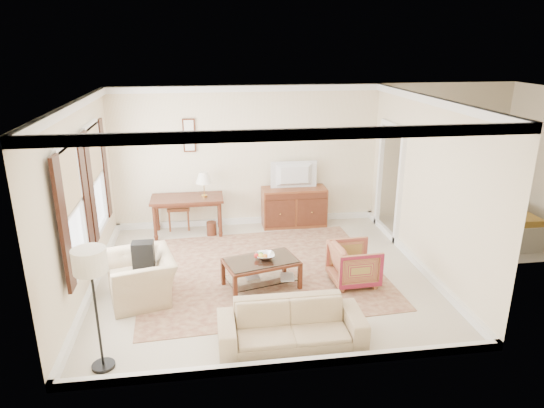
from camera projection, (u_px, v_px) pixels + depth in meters
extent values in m
cube|color=beige|center=(263.00, 275.00, 8.12)|extent=(5.50, 5.00, 0.01)
cube|color=white|center=(262.00, 100.00, 7.19)|extent=(5.50, 5.00, 0.01)
cube|color=#F7E9C9|center=(247.00, 157.00, 10.00)|extent=(5.50, 0.01, 2.90)
cube|color=#F7E9C9|center=(290.00, 260.00, 5.31)|extent=(5.50, 0.01, 2.90)
cube|color=#F7E9C9|center=(81.00, 200.00, 7.28)|extent=(0.01, 5.00, 2.90)
cube|color=#F7E9C9|center=(427.00, 186.00, 8.03)|extent=(0.01, 5.00, 2.90)
cube|color=beige|center=(464.00, 235.00, 9.77)|extent=(3.00, 2.70, 0.01)
cube|color=maroon|center=(261.00, 271.00, 8.25)|extent=(4.19, 3.65, 0.01)
cube|color=#4F2416|center=(187.00, 198.00, 9.62)|extent=(1.42, 0.71, 0.05)
cylinder|color=#4F2416|center=(155.00, 223.00, 9.41)|extent=(0.07, 0.07, 0.73)
cylinder|color=#4F2416|center=(220.00, 220.00, 9.58)|extent=(0.07, 0.07, 0.73)
cylinder|color=#4F2416|center=(157.00, 214.00, 9.92)|extent=(0.07, 0.07, 0.73)
cylinder|color=#4F2416|center=(219.00, 211.00, 10.09)|extent=(0.07, 0.07, 0.73)
cube|color=brown|center=(294.00, 207.00, 10.19)|extent=(1.33, 0.51, 0.82)
imported|color=black|center=(295.00, 167.00, 9.89)|extent=(0.91, 0.53, 0.12)
cube|color=#4F2416|center=(261.00, 262.00, 7.59)|extent=(1.26, 0.93, 0.04)
cube|color=silver|center=(261.00, 260.00, 7.58)|extent=(1.19, 0.85, 0.01)
cube|color=silver|center=(261.00, 278.00, 7.68)|extent=(1.16, 0.83, 0.02)
cube|color=#4F2416|center=(235.00, 290.00, 7.20)|extent=(0.07, 0.07, 0.44)
cube|color=#4F2416|center=(300.00, 277.00, 7.59)|extent=(0.07, 0.07, 0.44)
cube|color=#4F2416|center=(223.00, 273.00, 7.72)|extent=(0.07, 0.07, 0.44)
cube|color=#4F2416|center=(284.00, 261.00, 8.12)|extent=(0.07, 0.07, 0.44)
imported|color=silver|center=(265.00, 255.00, 7.61)|extent=(0.42, 0.42, 0.10)
imported|color=brown|center=(245.00, 276.00, 7.67)|extent=(0.28, 0.09, 0.38)
imported|color=brown|center=(280.00, 277.00, 7.66)|extent=(0.28, 0.07, 0.38)
imported|color=maroon|center=(354.00, 262.00, 7.75)|extent=(0.70, 0.75, 0.73)
imported|color=tan|center=(141.00, 270.00, 7.26)|extent=(0.93, 1.20, 0.93)
cube|color=black|center=(143.00, 252.00, 7.29)|extent=(0.31, 0.37, 0.40)
imported|color=tan|center=(291.00, 318.00, 6.19)|extent=(1.88, 0.55, 0.73)
cylinder|color=black|center=(104.00, 366.00, 5.83)|extent=(0.28, 0.28, 0.04)
cylinder|color=black|center=(97.00, 319.00, 5.63)|extent=(0.03, 0.03, 1.30)
cylinder|color=silver|center=(90.00, 261.00, 5.39)|extent=(0.38, 0.38, 0.28)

